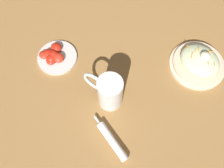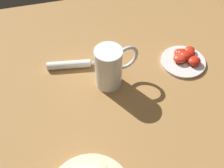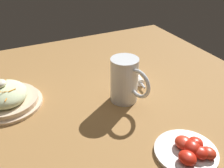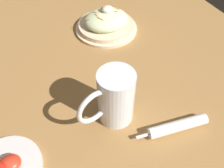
# 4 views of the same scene
# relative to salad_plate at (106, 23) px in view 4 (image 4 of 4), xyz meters

# --- Properties ---
(ground_plane) EXTENTS (1.43, 1.43, 0.00)m
(ground_plane) POSITION_rel_salad_plate_xyz_m (0.22, 0.22, -0.03)
(ground_plane) COLOR #9E703D
(salad_plate) EXTENTS (0.24, 0.24, 0.09)m
(salad_plate) POSITION_rel_salad_plate_xyz_m (0.00, 0.00, 0.00)
(salad_plate) COLOR beige
(salad_plate) RESTS_ON ground_plane
(beer_mug) EXTENTS (0.16, 0.09, 0.16)m
(beer_mug) POSITION_rel_salad_plate_xyz_m (0.15, 0.38, 0.04)
(beer_mug) COLOR white
(beer_mug) RESTS_ON ground_plane
(napkin_roll) EXTENTS (0.20, 0.05, 0.03)m
(napkin_roll) POSITION_rel_salad_plate_xyz_m (0.02, 0.49, -0.02)
(napkin_roll) COLOR white
(napkin_roll) RESTS_ON ground_plane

